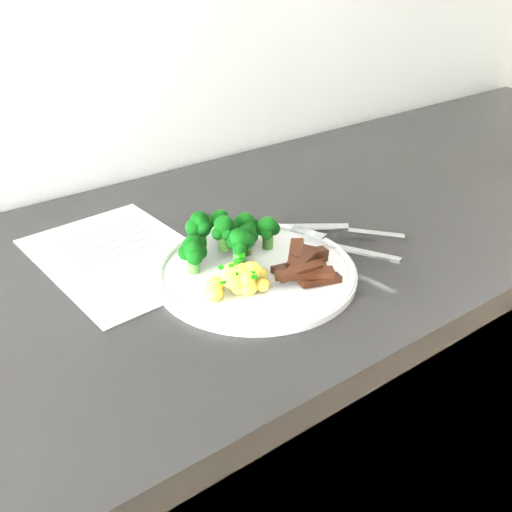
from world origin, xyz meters
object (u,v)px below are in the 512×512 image
object	(u,v)px
plate	(256,271)
fork	(346,246)
knife	(356,233)
recipe_paper	(121,256)
counter	(198,491)
broccoli	(224,233)
potatoes	(240,280)
beef_strips	(306,266)

from	to	relation	value
plate	fork	bearing A→B (deg)	-15.39
plate	knife	distance (m)	0.18
recipe_paper	fork	world-z (taller)	fork
counter	broccoli	xyz separation A→B (m)	(0.06, -0.02, 0.51)
recipe_paper	fork	size ratio (longest dim) A/B	1.79
potatoes	fork	size ratio (longest dim) A/B	0.57
beef_strips	knife	bearing A→B (deg)	18.23
plate	potatoes	world-z (taller)	potatoes
counter	knife	size ratio (longest dim) A/B	16.34
fork	plate	bearing A→B (deg)	164.61
fork	recipe_paper	bearing A→B (deg)	143.51
fork	knife	size ratio (longest dim) A/B	1.08
knife	fork	bearing A→B (deg)	-147.01
broccoli	fork	xyz separation A→B (m)	(0.14, -0.09, -0.02)
potatoes	broccoli	bearing A→B (deg)	68.12
counter	recipe_paper	bearing A→B (deg)	128.92
plate	beef_strips	world-z (taller)	beef_strips
potatoes	counter	bearing A→B (deg)	101.22
plate	beef_strips	bearing A→B (deg)	-45.15
broccoli	fork	size ratio (longest dim) A/B	0.93
potatoes	fork	xyz separation A→B (m)	(0.18, -0.01, -0.01)
counter	potatoes	world-z (taller)	potatoes
broccoli	fork	bearing A→B (deg)	-33.90
counter	fork	size ratio (longest dim) A/B	15.06
counter	broccoli	bearing A→B (deg)	-22.22
broccoli	beef_strips	xyz separation A→B (m)	(0.06, -0.10, -0.02)
beef_strips	fork	bearing A→B (deg)	7.27
plate	broccoli	distance (m)	0.07
counter	plate	world-z (taller)	plate
broccoli	knife	xyz separation A→B (m)	(0.19, -0.06, -0.03)
recipe_paper	beef_strips	distance (m)	0.26
counter	plate	distance (m)	0.48
plate	potatoes	xyz separation A→B (m)	(-0.05, -0.03, 0.02)
potatoes	knife	bearing A→B (deg)	6.90
beef_strips	fork	world-z (taller)	beef_strips
plate	recipe_paper	bearing A→B (deg)	129.27
plate	fork	distance (m)	0.13
plate	knife	bearing A→B (deg)	-0.45
knife	beef_strips	bearing A→B (deg)	-161.77
broccoli	counter	bearing A→B (deg)	157.78
recipe_paper	beef_strips	world-z (taller)	beef_strips
counter	broccoli	size ratio (longest dim) A/B	16.18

